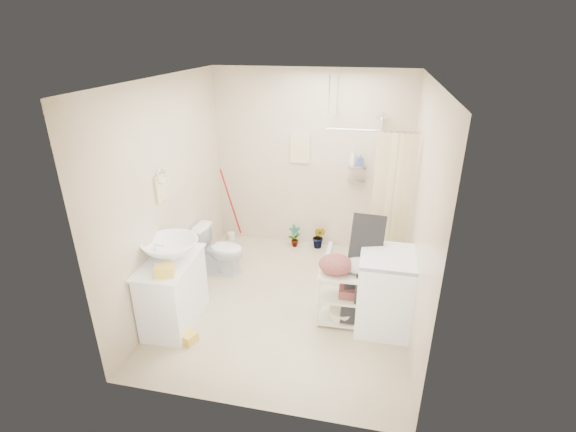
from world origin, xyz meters
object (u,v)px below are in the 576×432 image
Objects in this scene: vanity at (173,292)px; toilet at (220,250)px; washing_machine at (386,291)px; laundry_rack at (343,293)px.

toilet is at bearing 81.65° from vanity.
washing_machine is at bearing -104.06° from toilet.
laundry_rack is (1.84, 0.38, -0.01)m from vanity.
laundry_rack reaches higher than toilet.
toilet is (0.12, 1.13, -0.06)m from vanity.
toilet is 2.30m from washing_machine.
vanity reaches higher than laundry_rack.
laundry_rack is (1.72, -0.75, 0.05)m from toilet.
washing_machine is 1.16× the size of laundry_rack.
vanity is at bearing -169.91° from laundry_rack.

